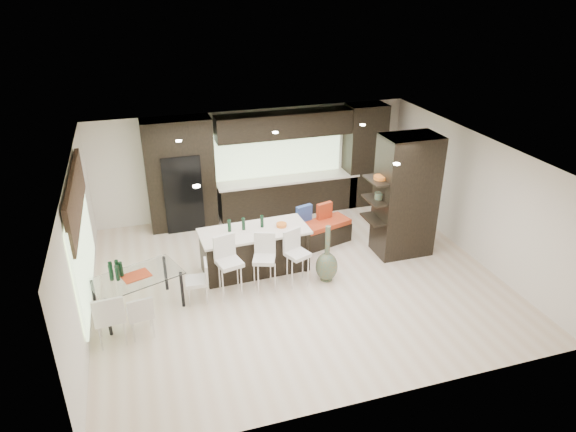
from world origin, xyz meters
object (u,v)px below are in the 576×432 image
object	(u,v)px
bench	(320,233)
floor_vase	(327,253)
kitchen_island	(255,250)
chair_end	(197,284)
chair_far	(110,319)
dining_table	(139,294)
stool_mid	(264,269)
stool_left	(230,273)
stool_right	(298,263)
chair_near	(141,316)

from	to	relation	value
bench	floor_vase	bearing A→B (deg)	-121.20
kitchen_island	chair_end	distance (m)	1.55
chair_far	chair_end	xyz separation A→B (m)	(1.55, 0.77, -0.07)
dining_table	floor_vase	bearing A→B (deg)	-20.37
chair_far	stool_mid	bearing A→B (deg)	11.35
kitchen_island	stool_left	xyz separation A→B (m)	(-0.69, -0.80, 0.03)
stool_mid	chair_end	distance (m)	1.33
stool_mid	floor_vase	xyz separation A→B (m)	(1.30, -0.03, 0.14)
floor_vase	chair_end	distance (m)	2.64
kitchen_island	dining_table	world-z (taller)	kitchen_island
stool_right	chair_end	xyz separation A→B (m)	(-2.01, -0.01, -0.08)
kitchen_island	stool_left	bearing A→B (deg)	-132.87
stool_right	floor_vase	xyz separation A→B (m)	(0.61, -0.03, 0.15)
kitchen_island	chair_near	world-z (taller)	kitchen_island
floor_vase	dining_table	bearing A→B (deg)	179.67
floor_vase	chair_far	bearing A→B (deg)	-169.89
stool_left	bench	xyz separation A→B (m)	(2.39, 1.45, -0.22)
stool_left	chair_near	bearing A→B (deg)	-170.23
dining_table	chair_end	size ratio (longest dim) A/B	2.01
stool_right	chair_end	size ratio (longest dim) A/B	1.21
floor_vase	stool_mid	bearing A→B (deg)	178.58
kitchen_island	stool_mid	distance (m)	0.79
stool_left	kitchen_island	bearing A→B (deg)	36.22
stool_right	bench	bearing A→B (deg)	32.92
stool_left	bench	bearing A→B (deg)	18.03
bench	chair_near	size ratio (longest dim) A/B	1.85
kitchen_island	bench	bearing A→B (deg)	18.56
bench	chair_far	world-z (taller)	chair_far
stool_mid	stool_left	bearing A→B (deg)	-158.40
stool_mid	dining_table	distance (m)	2.40
bench	chair_near	xyz separation A→B (m)	(-4.10, -2.18, 0.11)
dining_table	chair_near	distance (m)	0.73
chair_far	bench	bearing A→B (deg)	22.04
stool_left	chair_end	size ratio (longest dim) A/B	1.29
stool_right	chair_end	distance (m)	2.01
bench	chair_end	xyz separation A→B (m)	(-3.03, -1.45, 0.11)
stool_left	chair_near	distance (m)	1.86
stool_mid	chair_near	size ratio (longest dim) A/B	1.22
stool_right	floor_vase	size ratio (longest dim) A/B	0.76
stool_mid	chair_far	world-z (taller)	stool_mid
stool_left	stool_right	bearing A→B (deg)	-12.60
stool_left	chair_end	world-z (taller)	stool_left
floor_vase	chair_end	xyz separation A→B (m)	(-2.63, 0.02, -0.22)
dining_table	chair_far	world-z (taller)	chair_far
stool_mid	chair_far	bearing A→B (deg)	-144.33
stool_left	chair_end	bearing A→B (deg)	166.63
bench	chair_near	bearing A→B (deg)	-167.76
floor_vase	chair_end	bearing A→B (deg)	179.53
stool_left	chair_near	xyz separation A→B (m)	(-1.71, -0.72, -0.11)
stool_right	bench	size ratio (longest dim) A/B	0.65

